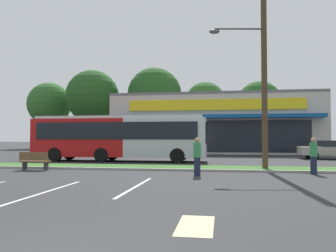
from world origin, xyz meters
TOP-DOWN VIEW (x-y plane):
  - grass_median at (0.00, 14.00)m, footprint 56.00×2.20m
  - curb_lip at (0.00, 12.78)m, footprint 56.00×0.24m
  - parking_stripe_1 at (-2.84, 5.65)m, footprint 0.12×4.80m
  - parking_stripe_2 at (-0.33, 7.13)m, footprint 0.12×4.80m
  - lot_arrow at (2.12, 2.33)m, footprint 0.70×1.60m
  - storefront_building at (1.93, 36.76)m, footprint 22.31×14.85m
  - tree_far_left at (-24.62, 45.56)m, footprint 6.84×6.84m
  - tree_left at (-16.38, 43.15)m, footprint 7.86×7.86m
  - tree_mid_left at (-7.00, 43.51)m, footprint 7.90×7.90m
  - tree_mid at (0.34, 44.31)m, footprint 5.79×5.79m
  - tree_mid_right at (7.84, 43.47)m, footprint 6.16×6.16m
  - utility_pole at (4.72, 13.70)m, footprint 3.11×2.39m
  - city_bus at (-4.65, 19.09)m, footprint 12.53×2.73m
  - bus_stop_bench at (-7.09, 12.06)m, footprint 1.60×0.45m
  - car_0 at (-11.31, 26.08)m, footprint 4.47×1.86m
  - car_2 at (11.24, 24.06)m, footprint 4.75×1.94m
  - pedestrian_near_bench at (1.55, 10.76)m, footprint 0.35×0.35m
  - pedestrian_by_pole at (6.86, 12.25)m, footprint 0.34×0.34m

SIDE VIEW (x-z plane):
  - parking_stripe_1 at x=-2.84m, z-range 0.00..0.01m
  - parking_stripe_2 at x=-0.33m, z-range 0.00..0.01m
  - lot_arrow at x=2.12m, z-range 0.00..0.01m
  - grass_median at x=0.00m, z-range 0.00..0.12m
  - curb_lip at x=0.00m, z-range 0.00..0.12m
  - bus_stop_bench at x=-7.09m, z-range 0.03..0.98m
  - car_0 at x=-11.31m, z-range 0.03..1.49m
  - car_2 at x=11.24m, z-range 0.02..1.50m
  - pedestrian_by_pole at x=6.86m, z-range 0.00..1.71m
  - pedestrian_near_bench at x=1.55m, z-range 0.00..1.72m
  - city_bus at x=-4.65m, z-range 0.14..3.39m
  - storefront_building at x=1.93m, z-range 0.00..6.47m
  - utility_pole at x=4.72m, z-range 0.35..10.66m
  - tree_mid_right at x=7.84m, z-range 1.68..11.21m
  - tree_mid at x=0.34m, z-range 1.97..11.75m
  - tree_far_left at x=-24.62m, z-range 1.83..12.35m
  - tree_left at x=-16.38m, z-range 1.95..13.72m
  - tree_mid_left at x=-7.00m, z-range 1.99..13.89m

